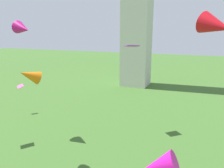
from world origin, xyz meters
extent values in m
cube|color=#AC30D1|center=(0.42, 27.44, 10.09)|extent=(1.91, 1.87, 0.31)
cone|color=#C01373|center=(-9.76, 21.69, 11.97)|extent=(2.43, 1.87, 1.72)
cone|color=orange|center=(-5.29, 17.24, 8.13)|extent=(1.99, 2.23, 1.69)
cube|color=#D91578|center=(-15.95, 26.63, 3.98)|extent=(0.93, 0.89, 0.59)
cone|color=#DE16A7|center=(5.93, 15.50, 3.52)|extent=(2.78, 1.79, 2.37)
cone|color=red|center=(8.33, 14.88, 11.96)|extent=(2.02, 1.85, 1.41)
camera|label=1|loc=(7.73, 3.30, 11.72)|focal=34.98mm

